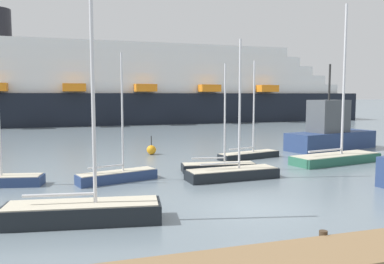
{
  "coord_description": "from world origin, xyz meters",
  "views": [
    {
      "loc": [
        -6.91,
        -13.8,
        4.45
      ],
      "look_at": [
        0.0,
        8.26,
        2.28
      ],
      "focal_mm": 37.39,
      "sensor_mm": 36.0,
      "label": 1
    }
  ],
  "objects_px": {
    "channel_buoy_0": "(151,150)",
    "cruise_ship": "(105,89)",
    "sailboat_7": "(249,154)",
    "sailboat_4": "(117,175)",
    "sailboat_5": "(232,172)",
    "fishing_boat_0": "(330,132)",
    "sailboat_6": "(219,166)",
    "sailboat_1": "(336,156)",
    "sailboat_2": "(83,210)"
  },
  "relations": [
    {
      "from": "sailboat_5",
      "to": "sailboat_6",
      "type": "bearing_deg",
      "value": 83.69
    },
    {
      "from": "channel_buoy_0",
      "to": "sailboat_4",
      "type": "bearing_deg",
      "value": -112.31
    },
    {
      "from": "sailboat_4",
      "to": "sailboat_6",
      "type": "xyz_separation_m",
      "value": [
        6.01,
        1.15,
        -0.04
      ]
    },
    {
      "from": "sailboat_1",
      "to": "channel_buoy_0",
      "type": "height_order",
      "value": "sailboat_1"
    },
    {
      "from": "sailboat_1",
      "to": "sailboat_7",
      "type": "relative_size",
      "value": 1.5
    },
    {
      "from": "sailboat_7",
      "to": "channel_buoy_0",
      "type": "xyz_separation_m",
      "value": [
        -6.15,
        3.84,
        0.01
      ]
    },
    {
      "from": "cruise_ship",
      "to": "sailboat_2",
      "type": "bearing_deg",
      "value": -96.94
    },
    {
      "from": "sailboat_4",
      "to": "cruise_ship",
      "type": "relative_size",
      "value": 0.08
    },
    {
      "from": "sailboat_1",
      "to": "fishing_boat_0",
      "type": "distance_m",
      "value": 6.95
    },
    {
      "from": "sailboat_1",
      "to": "sailboat_2",
      "type": "relative_size",
      "value": 1.29
    },
    {
      "from": "fishing_boat_0",
      "to": "sailboat_4",
      "type": "bearing_deg",
      "value": 7.87
    },
    {
      "from": "sailboat_6",
      "to": "channel_buoy_0",
      "type": "xyz_separation_m",
      "value": [
        -2.46,
        7.51,
        0.04
      ]
    },
    {
      "from": "sailboat_2",
      "to": "cruise_ship",
      "type": "bearing_deg",
      "value": 92.71
    },
    {
      "from": "sailboat_5",
      "to": "sailboat_2",
      "type": "bearing_deg",
      "value": -149.87
    },
    {
      "from": "sailboat_1",
      "to": "sailboat_2",
      "type": "distance_m",
      "value": 17.92
    },
    {
      "from": "sailboat_7",
      "to": "sailboat_2",
      "type": "bearing_deg",
      "value": -150.89
    },
    {
      "from": "sailboat_7",
      "to": "channel_buoy_0",
      "type": "height_order",
      "value": "sailboat_7"
    },
    {
      "from": "sailboat_7",
      "to": "channel_buoy_0",
      "type": "distance_m",
      "value": 7.25
    },
    {
      "from": "sailboat_6",
      "to": "cruise_ship",
      "type": "relative_size",
      "value": 0.07
    },
    {
      "from": "sailboat_1",
      "to": "sailboat_5",
      "type": "distance_m",
      "value": 8.75
    },
    {
      "from": "sailboat_5",
      "to": "sailboat_7",
      "type": "xyz_separation_m",
      "value": [
        3.82,
        5.97,
        -0.03
      ]
    },
    {
      "from": "channel_buoy_0",
      "to": "sailboat_7",
      "type": "bearing_deg",
      "value": -31.99
    },
    {
      "from": "fishing_boat_0",
      "to": "cruise_ship",
      "type": "distance_m",
      "value": 39.05
    },
    {
      "from": "sailboat_4",
      "to": "sailboat_7",
      "type": "height_order",
      "value": "sailboat_7"
    },
    {
      "from": "sailboat_6",
      "to": "fishing_boat_0",
      "type": "bearing_deg",
      "value": 34.55
    },
    {
      "from": "fishing_boat_0",
      "to": "channel_buoy_0",
      "type": "bearing_deg",
      "value": -19.7
    },
    {
      "from": "sailboat_5",
      "to": "channel_buoy_0",
      "type": "xyz_separation_m",
      "value": [
        -2.33,
        9.82,
        -0.01
      ]
    },
    {
      "from": "sailboat_4",
      "to": "sailboat_5",
      "type": "bearing_deg",
      "value": -27.75
    },
    {
      "from": "sailboat_1",
      "to": "sailboat_6",
      "type": "height_order",
      "value": "sailboat_1"
    },
    {
      "from": "sailboat_5",
      "to": "channel_buoy_0",
      "type": "height_order",
      "value": "sailboat_5"
    },
    {
      "from": "sailboat_1",
      "to": "sailboat_7",
      "type": "xyz_separation_m",
      "value": [
        -4.56,
        3.44,
        -0.11
      ]
    },
    {
      "from": "sailboat_5",
      "to": "sailboat_7",
      "type": "height_order",
      "value": "sailboat_5"
    },
    {
      "from": "sailboat_5",
      "to": "channel_buoy_0",
      "type": "distance_m",
      "value": 10.09
    },
    {
      "from": "sailboat_1",
      "to": "fishing_boat_0",
      "type": "height_order",
      "value": "sailboat_1"
    },
    {
      "from": "fishing_boat_0",
      "to": "sailboat_1",
      "type": "bearing_deg",
      "value": 43.06
    },
    {
      "from": "sailboat_6",
      "to": "sailboat_7",
      "type": "relative_size",
      "value": 0.92
    },
    {
      "from": "sailboat_2",
      "to": "channel_buoy_0",
      "type": "bearing_deg",
      "value": 78.69
    },
    {
      "from": "sailboat_5",
      "to": "sailboat_6",
      "type": "relative_size",
      "value": 1.17
    },
    {
      "from": "sailboat_1",
      "to": "fishing_boat_0",
      "type": "xyz_separation_m",
      "value": [
        3.77,
        5.76,
        0.96
      ]
    },
    {
      "from": "sailboat_7",
      "to": "cruise_ship",
      "type": "bearing_deg",
      "value": 84.84
    },
    {
      "from": "sailboat_2",
      "to": "fishing_boat_0",
      "type": "bearing_deg",
      "value": 42.74
    },
    {
      "from": "sailboat_2",
      "to": "sailboat_5",
      "type": "height_order",
      "value": "sailboat_2"
    },
    {
      "from": "sailboat_7",
      "to": "fishing_boat_0",
      "type": "height_order",
      "value": "fishing_boat_0"
    },
    {
      "from": "sailboat_2",
      "to": "channel_buoy_0",
      "type": "distance_m",
      "value": 15.92
    },
    {
      "from": "channel_buoy_0",
      "to": "cruise_ship",
      "type": "height_order",
      "value": "cruise_ship"
    },
    {
      "from": "sailboat_7",
      "to": "cruise_ship",
      "type": "xyz_separation_m",
      "value": [
        -6.33,
        38.3,
        4.97
      ]
    },
    {
      "from": "sailboat_7",
      "to": "fishing_boat_0",
      "type": "relative_size",
      "value": 0.8
    },
    {
      "from": "sailboat_7",
      "to": "channel_buoy_0",
      "type": "bearing_deg",
      "value": 133.46
    },
    {
      "from": "channel_buoy_0",
      "to": "cruise_ship",
      "type": "xyz_separation_m",
      "value": [
        -0.18,
        34.46,
        4.96
      ]
    },
    {
      "from": "sailboat_4",
      "to": "sailboat_5",
      "type": "relative_size",
      "value": 0.9
    }
  ]
}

